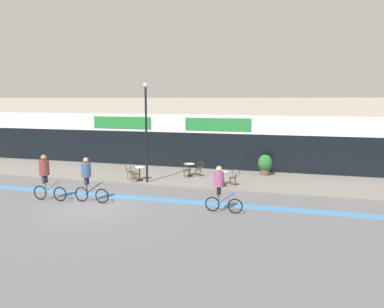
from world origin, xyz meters
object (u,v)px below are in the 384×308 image
Objects in this scene: cafe_chair_1_near at (187,169)px; cafe_chair_1_side at (199,168)px; cafe_chair_0_side at (130,170)px; cyclist_1 at (88,177)px; cafe_chair_0_near at (135,173)px; bistro_table_0 at (139,171)px; cafe_chair_2_side at (234,176)px; bistro_table_1 at (189,167)px; lamp_post at (146,126)px; cyclist_0 at (46,174)px; planter_pot at (265,164)px; cafe_chair_2_near at (220,178)px; bistro_table_2 at (223,175)px; cyclist_2 at (220,186)px.

cafe_chair_1_near is 1.00× the size of cafe_chair_1_side.
cyclist_1 is at bearing -83.63° from cafe_chair_0_side.
cafe_chair_0_side is at bearing 50.86° from cafe_chair_0_near.
bistro_table_0 is 0.84× the size of cafe_chair_2_side.
cafe_chair_0_side reaches higher than bistro_table_1.
cyclist_1 is (-6.06, -4.75, 0.57)m from cafe_chair_2_side.
lamp_post is at bearing -127.50° from bistro_table_1.
cyclist_0 is (-8.14, -5.02, 0.65)m from cafe_chair_2_side.
cyclist_0 is (-1.97, -4.93, 0.65)m from cafe_chair_0_side.
cafe_chair_0_side is 4.70m from cyclist_1.
cafe_chair_0_side is 4.18m from cafe_chair_1_side.
bistro_table_0 is 7.68m from planter_pot.
cafe_chair_1_near is 3.65m from lamp_post.
bistro_table_1 is 0.83× the size of cafe_chair_1_side.
cafe_chair_1_side and cafe_chair_2_side have the same top height.
lamp_post reaches higher than planter_pot.
cafe_chair_0_near is 0.88m from cafe_chair_0_side.
cafe_chair_0_side and cafe_chair_2_side have the same top height.
cafe_chair_0_side is 8.24m from planter_pot.
cafe_chair_2_near and cafe_chair_2_side have the same top height.
planter_pot is at bearing 39.99° from cyclist_0.
cyclist_1 reaches higher than bistro_table_2.
bistro_table_0 is at bearing 4.44° from cafe_chair_0_side.
cafe_chair_0_near is 0.43× the size of cyclist_1.
lamp_post is 2.63× the size of cyclist_1.
cyclist_2 is at bearing 1.88° from cyclist_1.
cafe_chair_2_side is (0.63, 0.01, -0.00)m from bistro_table_2.
cafe_chair_2_side is 0.43× the size of cyclist_1.
cyclist_2 is (-1.16, -7.86, 0.35)m from planter_pot.
lamp_post is at bearing 128.25° from cafe_chair_1_near.
cafe_chair_0_near is 6.91m from cyclist_2.
cafe_chair_2_near is at bearing -1.65° from lamp_post.
cyclist_0 is 8.33m from cyclist_2.
cyclist_0 is at bearing -106.77° from cafe_chair_0_side.
bistro_table_0 is 2.79m from cafe_chair_1_near.
bistro_table_2 is 0.35× the size of cyclist_1.
cafe_chair_1_near is 8.06m from cyclist_0.
cafe_chair_2_near is at bearing 40.64° from cafe_chair_2_side.
bistro_table_0 is 2.75m from lamp_post.
cafe_chair_0_near is at bearing 2.96° from cafe_chair_2_side.
lamp_post reaches higher than cafe_chair_1_near.
cafe_chair_2_side is 9.59m from cyclist_0.
cafe_chair_0_near is at bearing -90.79° from bistro_table_0.
cafe_chair_0_side is at bearing 107.56° from cafe_chair_1_near.
cafe_chair_0_near is 0.41× the size of cyclist_0.
bistro_table_2 is 5.05m from lamp_post.
lamp_post is (-2.43, -2.35, 2.66)m from cafe_chair_1_side.
cafe_chair_2_near is 0.43× the size of cyclist_1.
cafe_chair_2_side is at bearing 5.94° from lamp_post.
planter_pot is 10.94m from cyclist_1.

